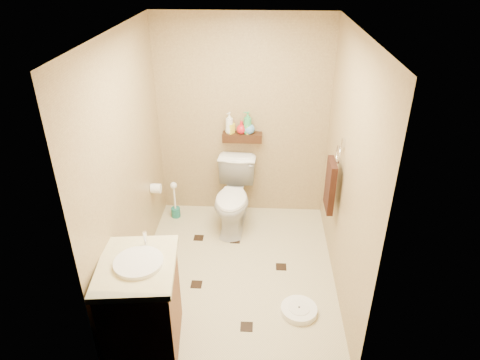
{
  "coord_description": "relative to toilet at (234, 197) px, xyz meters",
  "views": [
    {
      "loc": [
        0.23,
        -3.43,
        2.98
      ],
      "look_at": [
        0.02,
        0.25,
        0.96
      ],
      "focal_mm": 32.0,
      "sensor_mm": 36.0,
      "label": 1
    }
  ],
  "objects": [
    {
      "name": "bottle_f",
      "position": [
        0.16,
        0.34,
        0.75
      ],
      "size": [
        0.16,
        0.16,
        0.16
      ],
      "primitive_type": "imported",
      "rotation": [
        0.0,
        0.0,
        1.95
      ],
      "color": "#5494D2",
      "rests_on": "wall_shelf"
    },
    {
      "name": "floor_accents",
      "position": [
        0.13,
        -0.88,
        -0.4
      ],
      "size": [
        1.15,
        1.4,
        0.01
      ],
      "color": "black",
      "rests_on": "ground"
    },
    {
      "name": "ground",
      "position": [
        0.08,
        -0.83,
        -0.4
      ],
      "size": [
        2.5,
        2.5,
        0.0
      ],
      "primitive_type": "plane",
      "color": "beige",
      "rests_on": "ground"
    },
    {
      "name": "wall_back",
      "position": [
        0.08,
        0.42,
        0.8
      ],
      "size": [
        2.0,
        0.04,
        2.4
      ],
      "primitive_type": "cube",
      "color": "tan",
      "rests_on": "ground"
    },
    {
      "name": "ceiling",
      "position": [
        0.08,
        -0.83,
        2.0
      ],
      "size": [
        2.0,
        2.5,
        0.02
      ],
      "primitive_type": "cube",
      "color": "silver",
      "rests_on": "wall_back"
    },
    {
      "name": "wall_front",
      "position": [
        0.08,
        -2.08,
        0.8
      ],
      "size": [
        2.0,
        0.04,
        2.4
      ],
      "primitive_type": "cube",
      "color": "tan",
      "rests_on": "ground"
    },
    {
      "name": "vanity",
      "position": [
        -0.62,
        -1.78,
        0.05
      ],
      "size": [
        0.66,
        0.77,
        1.0
      ],
      "rotation": [
        0.0,
        0.0,
        0.11
      ],
      "color": "brown",
      "rests_on": "ground"
    },
    {
      "name": "bottle_e",
      "position": [
        0.15,
        0.34,
        0.75
      ],
      "size": [
        0.1,
        0.1,
        0.16
      ],
      "primitive_type": "imported",
      "rotation": [
        0.0,
        0.0,
        0.56
      ],
      "color": "#F2C650",
      "rests_on": "wall_shelf"
    },
    {
      "name": "wall_right",
      "position": [
        1.08,
        -0.83,
        0.8
      ],
      "size": [
        0.04,
        2.5,
        2.4
      ],
      "primitive_type": "cube",
      "color": "tan",
      "rests_on": "ground"
    },
    {
      "name": "toilet_brush",
      "position": [
        -0.74,
        0.16,
        -0.23
      ],
      "size": [
        0.11,
        0.11,
        0.49
      ],
      "color": "#1B6D61",
      "rests_on": "ground"
    },
    {
      "name": "toilet",
      "position": [
        0.0,
        0.0,
        0.0
      ],
      "size": [
        0.5,
        0.81,
        0.8
      ],
      "primitive_type": "imported",
      "rotation": [
        0.0,
        0.0,
        -0.07
      ],
      "color": "white",
      "rests_on": "ground"
    },
    {
      "name": "bottle_b",
      "position": [
        -0.05,
        0.34,
        0.76
      ],
      "size": [
        0.11,
        0.11,
        0.17
      ],
      "primitive_type": "imported",
      "rotation": [
        0.0,
        0.0,
        5.67
      ],
      "color": "yellow",
      "rests_on": "wall_shelf"
    },
    {
      "name": "bottle_c",
      "position": [
        0.07,
        0.34,
        0.74
      ],
      "size": [
        0.16,
        0.16,
        0.15
      ],
      "primitive_type": "imported",
      "rotation": [
        0.0,
        0.0,
        3.72
      ],
      "color": "red",
      "rests_on": "wall_shelf"
    },
    {
      "name": "wall_left",
      "position": [
        -0.92,
        -0.83,
        0.8
      ],
      "size": [
        0.04,
        2.5,
        2.4
      ],
      "primitive_type": "cube",
      "color": "tan",
      "rests_on": "ground"
    },
    {
      "name": "towel_ring",
      "position": [
        1.0,
        -0.58,
        0.54
      ],
      "size": [
        0.12,
        0.3,
        0.76
      ],
      "color": "silver",
      "rests_on": "wall_right"
    },
    {
      "name": "wall_shelf",
      "position": [
        0.08,
        0.34,
        0.62
      ],
      "size": [
        0.46,
        0.14,
        0.1
      ],
      "primitive_type": "cube",
      "color": "#3D2210",
      "rests_on": "wall_back"
    },
    {
      "name": "bathroom_scale",
      "position": [
        0.69,
        -1.36,
        -0.37
      ],
      "size": [
        0.42,
        0.42,
        0.07
      ],
      "rotation": [
        0.0,
        0.0,
        0.33
      ],
      "color": "white",
      "rests_on": "ground"
    },
    {
      "name": "bottle_d",
      "position": [
        0.14,
        0.34,
        0.8
      ],
      "size": [
        0.14,
        0.14,
        0.26
      ],
      "primitive_type": "imported",
      "rotation": [
        0.0,
        0.0,
        5.16
      ],
      "color": "#349E5C",
      "rests_on": "wall_shelf"
    },
    {
      "name": "toilet_paper",
      "position": [
        -0.86,
        -0.18,
        0.2
      ],
      "size": [
        0.12,
        0.11,
        0.12
      ],
      "color": "white",
      "rests_on": "wall_left"
    },
    {
      "name": "bottle_a",
      "position": [
        -0.07,
        0.34,
        0.79
      ],
      "size": [
        0.13,
        0.13,
        0.25
      ],
      "primitive_type": "imported",
      "rotation": [
        0.0,
        0.0,
        5.74
      ],
      "color": "silver",
      "rests_on": "wall_shelf"
    }
  ]
}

